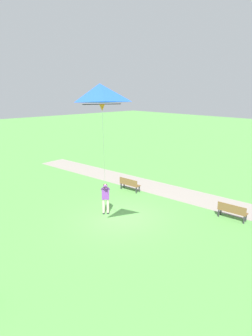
{
  "coord_description": "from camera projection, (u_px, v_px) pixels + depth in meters",
  "views": [
    {
      "loc": [
        9.43,
        10.38,
        6.63
      ],
      "look_at": [
        0.14,
        0.5,
        2.9
      ],
      "focal_mm": 30.17,
      "sensor_mm": 36.0,
      "label": 1
    }
  ],
  "objects": [
    {
      "name": "flying_kite",
      "position": [
        100.0,
        98.0,
        9.55
      ],
      "size": [
        3.55,
        3.81,
        5.05
      ],
      "color": "blue"
    },
    {
      "name": "park_bench_near_walkway",
      "position": [
        129.0,
        184.0,
        19.21
      ],
      "size": [
        0.62,
        1.54,
        0.88
      ],
      "color": "brown",
      "rests_on": "ground"
    },
    {
      "name": "park_bench_far_walkway",
      "position": [
        232.0,
        211.0,
        14.9
      ],
      "size": [
        0.62,
        1.54,
        0.88
      ],
      "color": "brown",
      "rests_on": "ground"
    },
    {
      "name": "ground_plane",
      "position": [
        122.0,
        217.0,
        15.27
      ],
      "size": [
        120.0,
        120.0,
        0.0
      ],
      "primitive_type": "plane",
      "color": "#569947"
    },
    {
      "name": "person_kite_flyer",
      "position": [
        105.0,
        196.0,
        15.48
      ],
      "size": [
        0.57,
        0.61,
        1.83
      ],
      "color": "#232328",
      "rests_on": "ground"
    },
    {
      "name": "walkway_path",
      "position": [
        209.0,
        201.0,
        17.51
      ],
      "size": [
        6.32,
        32.05,
        0.02
      ],
      "primitive_type": "cube",
      "rotation": [
        0.0,
        0.0,
        0.12
      ],
      "color": "gray",
      "rests_on": "ground"
    }
  ]
}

